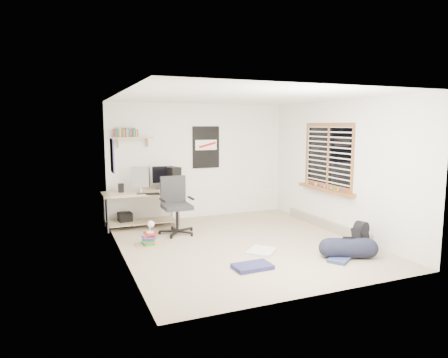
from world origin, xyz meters
name	(u,v)px	position (x,y,z in m)	size (l,w,h in m)	color
floor	(242,244)	(0.00, 0.00, -0.01)	(4.00, 4.50, 0.01)	gray
ceiling	(243,96)	(0.00, 0.00, 2.50)	(4.00, 4.50, 0.01)	white
back_wall	(199,161)	(0.00, 2.25, 1.25)	(4.00, 0.01, 2.50)	silver
left_wall	(121,178)	(-2.00, 0.00, 1.25)	(0.01, 4.50, 2.50)	silver
right_wall	(339,167)	(2.00, 0.00, 1.25)	(0.01, 4.50, 2.50)	silver
desk	(142,209)	(-1.37, 1.86, 0.36)	(1.51, 0.66, 0.69)	#CAB18C
monitor_left	(141,184)	(-1.39, 1.77, 0.89)	(0.36, 0.09, 0.40)	#A2A3A7
monitor_right	(160,181)	(-0.95, 2.00, 0.88)	(0.36, 0.09, 0.39)	#AFAEB4
pc_tower	(171,178)	(-0.72, 2.00, 0.93)	(0.22, 0.46, 0.49)	black
keyboard	(148,194)	(-1.29, 1.60, 0.70)	(0.44, 0.15, 0.02)	black
speaker_left	(121,188)	(-1.75, 1.95, 0.79)	(0.10, 0.10, 0.20)	black
speaker_right	(171,188)	(-0.79, 1.76, 0.77)	(0.08, 0.08, 0.17)	black
office_chair	(177,208)	(-0.86, 1.05, 0.49)	(0.71, 0.71, 1.09)	#262629
wall_shelf	(133,138)	(-1.45, 2.14, 1.78)	(0.80, 0.22, 0.24)	tan
poster_back_wall	(206,147)	(0.15, 2.23, 1.55)	(0.62, 0.03, 0.92)	black
poster_left_wall	(112,156)	(-1.99, 1.20, 1.50)	(0.02, 0.42, 0.60)	navy
window	(327,156)	(1.95, 0.30, 1.45)	(0.10, 1.50, 1.26)	brown
baseboard_heater	(325,224)	(1.96, 0.30, 0.09)	(0.08, 2.50, 0.18)	#B7B2A8
backpack	(361,237)	(1.68, -1.02, 0.20)	(0.27, 0.21, 0.36)	black
duffel_bag	(348,249)	(1.20, -1.29, 0.14)	(0.31, 0.31, 0.61)	black
tshirt	(261,251)	(0.09, -0.54, 0.02)	(0.46, 0.39, 0.04)	silver
jeans_a	(252,266)	(-0.37, -1.14, 0.03)	(0.54, 0.35, 0.06)	navy
jeans_b	(339,259)	(0.98, -1.36, 0.03)	(0.36, 0.27, 0.05)	navy
book_stack	(149,236)	(-1.51, 0.55, 0.15)	(0.45, 0.37, 0.31)	olive
desk_lamp	(150,223)	(-1.49, 0.53, 0.38)	(0.13, 0.21, 0.21)	white
subwoofer	(125,220)	(-1.69, 1.98, 0.14)	(0.26, 0.26, 0.29)	black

